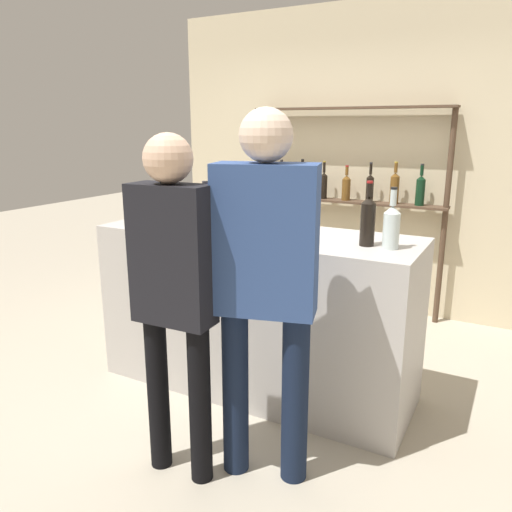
{
  "coord_description": "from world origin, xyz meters",
  "views": [
    {
      "loc": [
        1.47,
        -2.73,
        1.73
      ],
      "look_at": [
        0.0,
        0.0,
        0.92
      ],
      "focal_mm": 35.0,
      "sensor_mm": 36.0,
      "label": 1
    }
  ],
  "objects_px": {
    "wine_glass": "(136,207)",
    "counter_bottle_3": "(164,200)",
    "cork_jar": "(279,226)",
    "counter_bottle_0": "(206,214)",
    "customer_right": "(265,274)",
    "ice_bucket": "(253,214)",
    "counter_bottle_1": "(391,226)",
    "counter_bottle_2": "(368,220)",
    "customer_center": "(173,282)"
  },
  "relations": [
    {
      "from": "cork_jar",
      "to": "counter_bottle_3",
      "type": "bearing_deg",
      "value": 173.39
    },
    {
      "from": "counter_bottle_0",
      "to": "counter_bottle_3",
      "type": "distance_m",
      "value": 0.59
    },
    {
      "from": "ice_bucket",
      "to": "customer_center",
      "type": "xyz_separation_m",
      "value": [
        0.08,
        -0.93,
        -0.17
      ]
    },
    {
      "from": "counter_bottle_3",
      "to": "customer_center",
      "type": "relative_size",
      "value": 0.2
    },
    {
      "from": "wine_glass",
      "to": "ice_bucket",
      "type": "height_order",
      "value": "ice_bucket"
    },
    {
      "from": "wine_glass",
      "to": "counter_bottle_3",
      "type": "bearing_deg",
      "value": 76.99
    },
    {
      "from": "counter_bottle_2",
      "to": "counter_bottle_3",
      "type": "bearing_deg",
      "value": 176.26
    },
    {
      "from": "counter_bottle_0",
      "to": "counter_bottle_3",
      "type": "bearing_deg",
      "value": 154.02
    },
    {
      "from": "counter_bottle_2",
      "to": "ice_bucket",
      "type": "height_order",
      "value": "counter_bottle_2"
    },
    {
      "from": "counter_bottle_0",
      "to": "customer_right",
      "type": "xyz_separation_m",
      "value": [
        0.7,
        -0.56,
        -0.14
      ]
    },
    {
      "from": "counter_bottle_2",
      "to": "customer_right",
      "type": "height_order",
      "value": "customer_right"
    },
    {
      "from": "counter_bottle_2",
      "to": "counter_bottle_3",
      "type": "distance_m",
      "value": 1.5
    },
    {
      "from": "counter_bottle_0",
      "to": "ice_bucket",
      "type": "bearing_deg",
      "value": 36.24
    },
    {
      "from": "wine_glass",
      "to": "cork_jar",
      "type": "distance_m",
      "value": 1.02
    },
    {
      "from": "counter_bottle_0",
      "to": "counter_bottle_3",
      "type": "xyz_separation_m",
      "value": [
        -0.53,
        0.26,
        0.01
      ]
    },
    {
      "from": "counter_bottle_1",
      "to": "counter_bottle_3",
      "type": "bearing_deg",
      "value": 176.25
    },
    {
      "from": "wine_glass",
      "to": "ice_bucket",
      "type": "distance_m",
      "value": 0.84
    },
    {
      "from": "counter_bottle_0",
      "to": "customer_center",
      "type": "height_order",
      "value": "customer_center"
    },
    {
      "from": "ice_bucket",
      "to": "wine_glass",
      "type": "bearing_deg",
      "value": -169.66
    },
    {
      "from": "ice_bucket",
      "to": "customer_right",
      "type": "distance_m",
      "value": 0.88
    },
    {
      "from": "counter_bottle_3",
      "to": "wine_glass",
      "type": "height_order",
      "value": "counter_bottle_3"
    },
    {
      "from": "ice_bucket",
      "to": "counter_bottle_1",
      "type": "bearing_deg",
      "value": -1.53
    },
    {
      "from": "ice_bucket",
      "to": "customer_right",
      "type": "relative_size",
      "value": 0.13
    },
    {
      "from": "counter_bottle_2",
      "to": "ice_bucket",
      "type": "distance_m",
      "value": 0.73
    },
    {
      "from": "wine_glass",
      "to": "customer_right",
      "type": "distance_m",
      "value": 1.42
    },
    {
      "from": "counter_bottle_1",
      "to": "ice_bucket",
      "type": "bearing_deg",
      "value": 178.47
    },
    {
      "from": "counter_bottle_1",
      "to": "cork_jar",
      "type": "bearing_deg",
      "value": -179.63
    },
    {
      "from": "counter_bottle_1",
      "to": "cork_jar",
      "type": "distance_m",
      "value": 0.68
    },
    {
      "from": "counter_bottle_0",
      "to": "customer_right",
      "type": "distance_m",
      "value": 0.91
    },
    {
      "from": "counter_bottle_0",
      "to": "counter_bottle_3",
      "type": "height_order",
      "value": "counter_bottle_3"
    },
    {
      "from": "cork_jar",
      "to": "customer_center",
      "type": "distance_m",
      "value": 0.92
    },
    {
      "from": "customer_right",
      "to": "counter_bottle_2",
      "type": "bearing_deg",
      "value": -35.58
    },
    {
      "from": "counter_bottle_1",
      "to": "customer_right",
      "type": "bearing_deg",
      "value": -119.17
    },
    {
      "from": "counter_bottle_2",
      "to": "customer_center",
      "type": "distance_m",
      "value": 1.14
    },
    {
      "from": "wine_glass",
      "to": "ice_bucket",
      "type": "relative_size",
      "value": 0.66
    },
    {
      "from": "counter_bottle_2",
      "to": "cork_jar",
      "type": "relative_size",
      "value": 2.89
    },
    {
      "from": "counter_bottle_1",
      "to": "ice_bucket",
      "type": "distance_m",
      "value": 0.86
    },
    {
      "from": "counter_bottle_0",
      "to": "cork_jar",
      "type": "distance_m",
      "value": 0.46
    },
    {
      "from": "counter_bottle_1",
      "to": "cork_jar",
      "type": "relative_size",
      "value": 2.7
    },
    {
      "from": "counter_bottle_1",
      "to": "customer_center",
      "type": "bearing_deg",
      "value": -130.69
    },
    {
      "from": "ice_bucket",
      "to": "customer_right",
      "type": "xyz_separation_m",
      "value": [
        0.47,
        -0.74,
        -0.13
      ]
    },
    {
      "from": "counter_bottle_0",
      "to": "counter_bottle_3",
      "type": "relative_size",
      "value": 0.94
    },
    {
      "from": "counter_bottle_3",
      "to": "customer_center",
      "type": "xyz_separation_m",
      "value": [
        0.85,
        -1.01,
        -0.19
      ]
    },
    {
      "from": "counter_bottle_0",
      "to": "wine_glass",
      "type": "bearing_deg",
      "value": 177.59
    },
    {
      "from": "counter_bottle_0",
      "to": "wine_glass",
      "type": "relative_size",
      "value": 2.14
    },
    {
      "from": "counter_bottle_3",
      "to": "ice_bucket",
      "type": "relative_size",
      "value": 1.51
    },
    {
      "from": "counter_bottle_0",
      "to": "cork_jar",
      "type": "relative_size",
      "value": 2.61
    },
    {
      "from": "wine_glass",
      "to": "customer_center",
      "type": "relative_size",
      "value": 0.09
    },
    {
      "from": "counter_bottle_1",
      "to": "counter_bottle_3",
      "type": "distance_m",
      "value": 1.64
    },
    {
      "from": "ice_bucket",
      "to": "cork_jar",
      "type": "xyz_separation_m",
      "value": [
        0.19,
        -0.03,
        -0.05
      ]
    }
  ]
}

